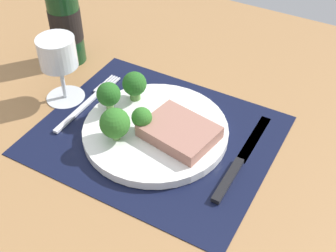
{
  "coord_description": "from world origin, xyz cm",
  "views": [
    {
      "loc": [
        30.04,
        -49.23,
        54.03
      ],
      "look_at": [
        1.72,
        1.4,
        1.9
      ],
      "focal_mm": 47.54,
      "sensor_mm": 36.0,
      "label": 1
    }
  ],
  "objects_px": {
    "wine_bottle": "(65,17)",
    "wine_glass": "(58,57)",
    "plate": "(156,131)",
    "steak": "(179,132)",
    "fork": "(89,102)",
    "knife": "(239,162)"
  },
  "relations": [
    {
      "from": "plate",
      "to": "steak",
      "type": "height_order",
      "value": "steak"
    },
    {
      "from": "plate",
      "to": "wine_bottle",
      "type": "xyz_separation_m",
      "value": [
        -0.28,
        0.12,
        0.09
      ]
    },
    {
      "from": "plate",
      "to": "wine_glass",
      "type": "height_order",
      "value": "wine_glass"
    },
    {
      "from": "steak",
      "to": "wine_bottle",
      "type": "bearing_deg",
      "value": 159.76
    },
    {
      "from": "fork",
      "to": "wine_glass",
      "type": "xyz_separation_m",
      "value": [
        -0.05,
        -0.01,
        0.09
      ]
    },
    {
      "from": "steak",
      "to": "wine_bottle",
      "type": "distance_m",
      "value": 0.36
    },
    {
      "from": "fork",
      "to": "wine_bottle",
      "type": "distance_m",
      "value": 0.19
    },
    {
      "from": "wine_glass",
      "to": "plate",
      "type": "bearing_deg",
      "value": -2.12
    },
    {
      "from": "wine_bottle",
      "to": "wine_glass",
      "type": "relative_size",
      "value": 2.1
    },
    {
      "from": "wine_bottle",
      "to": "knife",
      "type": "bearing_deg",
      "value": -14.64
    },
    {
      "from": "steak",
      "to": "fork",
      "type": "distance_m",
      "value": 0.21
    },
    {
      "from": "plate",
      "to": "steak",
      "type": "distance_m",
      "value": 0.05
    },
    {
      "from": "plate",
      "to": "fork",
      "type": "relative_size",
      "value": 1.33
    },
    {
      "from": "plate",
      "to": "knife",
      "type": "relative_size",
      "value": 1.11
    },
    {
      "from": "plate",
      "to": "wine_bottle",
      "type": "distance_m",
      "value": 0.32
    },
    {
      "from": "knife",
      "to": "wine_glass",
      "type": "bearing_deg",
      "value": -179.13
    },
    {
      "from": "steak",
      "to": "fork",
      "type": "height_order",
      "value": "steak"
    },
    {
      "from": "fork",
      "to": "wine_glass",
      "type": "relative_size",
      "value": 1.46
    },
    {
      "from": "wine_bottle",
      "to": "fork",
      "type": "bearing_deg",
      "value": -40.0
    },
    {
      "from": "knife",
      "to": "plate",
      "type": "bearing_deg",
      "value": -176.8
    },
    {
      "from": "plate",
      "to": "wine_glass",
      "type": "bearing_deg",
      "value": 177.88
    },
    {
      "from": "steak",
      "to": "wine_glass",
      "type": "height_order",
      "value": "wine_glass"
    }
  ]
}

